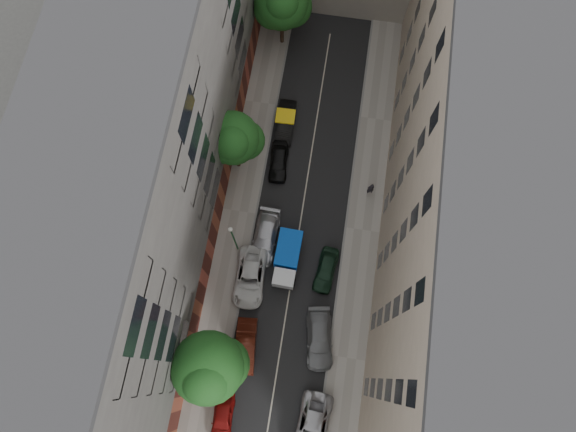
% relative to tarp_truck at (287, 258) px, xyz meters
% --- Properties ---
extents(ground, '(120.00, 120.00, 0.00)m').
position_rel_tarp_truck_xyz_m(ground, '(0.60, 3.79, -1.22)').
color(ground, '#4C4C49').
rests_on(ground, ground).
extents(road_surface, '(8.00, 44.00, 0.02)m').
position_rel_tarp_truck_xyz_m(road_surface, '(0.60, 3.79, -1.21)').
color(road_surface, black).
rests_on(road_surface, ground).
extents(sidewalk_left, '(3.00, 44.00, 0.15)m').
position_rel_tarp_truck_xyz_m(sidewalk_left, '(-4.90, 3.79, -1.15)').
color(sidewalk_left, gray).
rests_on(sidewalk_left, ground).
extents(sidewalk_right, '(3.00, 44.00, 0.15)m').
position_rel_tarp_truck_xyz_m(sidewalk_right, '(6.10, 3.79, -1.15)').
color(sidewalk_right, gray).
rests_on(sidewalk_right, ground).
extents(building_left, '(8.00, 44.00, 20.00)m').
position_rel_tarp_truck_xyz_m(building_left, '(-10.40, 3.79, 8.78)').
color(building_left, '#4E4B49').
rests_on(building_left, ground).
extents(building_right, '(8.00, 44.00, 20.00)m').
position_rel_tarp_truck_xyz_m(building_right, '(11.60, 3.79, 8.78)').
color(building_right, tan).
rests_on(building_right, ground).
extents(tarp_truck, '(2.04, 4.84, 2.22)m').
position_rel_tarp_truck_xyz_m(tarp_truck, '(0.00, 0.00, 0.00)').
color(tarp_truck, black).
rests_on(tarp_truck, ground).
extents(car_left_0, '(1.84, 4.08, 1.36)m').
position_rel_tarp_truck_xyz_m(car_left_0, '(-3.00, -13.21, -0.54)').
color(car_left_0, maroon).
rests_on(car_left_0, ground).
extents(car_left_1, '(2.03, 4.67, 1.49)m').
position_rel_tarp_truck_xyz_m(car_left_1, '(-2.20, -7.61, -0.48)').
color(car_left_1, '#4D1A0F').
rests_on(car_left_1, ground).
extents(car_left_2, '(2.68, 5.48, 1.50)m').
position_rel_tarp_truck_xyz_m(car_left_2, '(-2.85, -2.01, -0.47)').
color(car_left_2, silver).
rests_on(car_left_2, ground).
extents(car_left_3, '(2.26, 5.21, 1.49)m').
position_rel_tarp_truck_xyz_m(car_left_3, '(-2.20, 1.59, -0.48)').
color(car_left_3, '#B8B8BD').
rests_on(car_left_3, ground).
extents(car_left_4, '(1.94, 4.17, 1.38)m').
position_rel_tarp_truck_xyz_m(car_left_4, '(-2.20, 8.81, -0.53)').
color(car_left_4, black).
rests_on(car_left_4, ground).
extents(car_left_5, '(1.70, 4.55, 1.49)m').
position_rel_tarp_truck_xyz_m(car_left_5, '(-2.20, 12.79, -0.48)').
color(car_left_5, black).
rests_on(car_left_5, ground).
extents(car_right_0, '(2.89, 5.59, 1.51)m').
position_rel_tarp_truck_xyz_m(car_right_0, '(4.00, -12.84, -0.47)').
color(car_right_0, '#B3B2B7').
rests_on(car_right_0, ground).
extents(car_right_1, '(2.88, 5.40, 1.49)m').
position_rel_tarp_truck_xyz_m(car_right_1, '(3.63, -6.14, -0.48)').
color(car_right_1, slate).
rests_on(car_right_1, ground).
extents(car_right_2, '(2.08, 4.22, 1.38)m').
position_rel_tarp_truck_xyz_m(car_right_2, '(3.40, -0.39, -0.53)').
color(car_right_2, black).
rests_on(car_right_2, ground).
extents(tree_near, '(5.46, 5.21, 8.62)m').
position_rel_tarp_truck_xyz_m(tree_near, '(-4.01, -9.79, 4.63)').
color(tree_near, '#382619').
rests_on(tree_near, sidewalk_left).
extents(tree_mid, '(4.83, 4.48, 7.92)m').
position_rel_tarp_truck_xyz_m(tree_mid, '(-5.70, 8.07, 4.26)').
color(tree_mid, '#382619').
rests_on(tree_mid, sidewalk_left).
extents(tree_far, '(5.20, 4.91, 8.22)m').
position_rel_tarp_truck_xyz_m(tree_far, '(-3.90, 21.77, 4.39)').
color(tree_far, '#382619').
rests_on(tree_far, sidewalk_left).
extents(lamp_post, '(0.36, 0.36, 6.32)m').
position_rel_tarp_truck_xyz_m(lamp_post, '(-4.41, 0.39, 2.83)').
color(lamp_post, '#164F24').
rests_on(lamp_post, sidewalk_left).
extents(pedestrian, '(0.75, 0.60, 1.79)m').
position_rel_tarp_truck_xyz_m(pedestrian, '(6.29, 7.38, -0.18)').
color(pedestrian, black).
rests_on(pedestrian, sidewalk_right).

